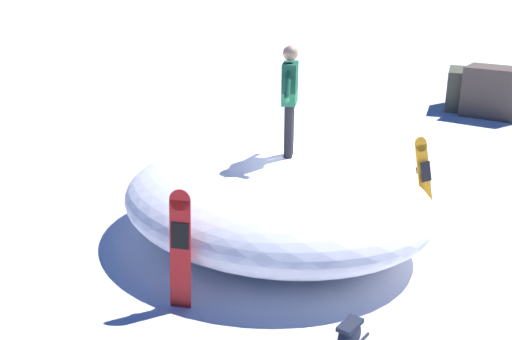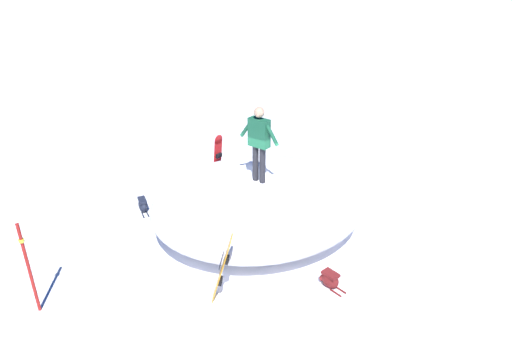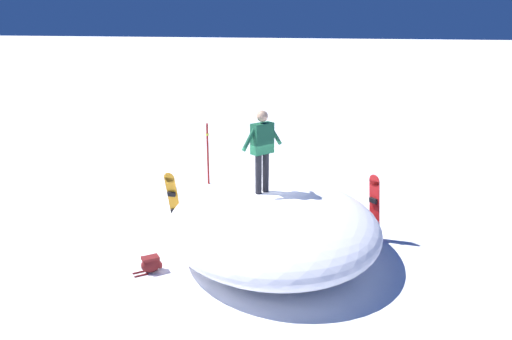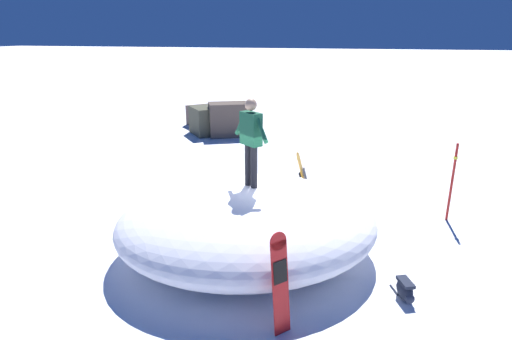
% 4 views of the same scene
% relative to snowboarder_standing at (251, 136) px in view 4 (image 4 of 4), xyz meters
% --- Properties ---
extents(ground, '(240.00, 240.00, 0.00)m').
position_rel_snowboarder_standing_xyz_m(ground, '(0.44, 0.35, -2.46)').
color(ground, white).
extents(snow_mound, '(6.72, 6.37, 1.42)m').
position_rel_snowboarder_standing_xyz_m(snow_mound, '(-0.01, -0.24, -1.76)').
color(snow_mound, white).
rests_on(snow_mound, ground).
extents(snowboarder_standing, '(0.89, 0.73, 1.79)m').
position_rel_snowboarder_standing_xyz_m(snowboarder_standing, '(0.00, 0.00, 0.00)').
color(snowboarder_standing, black).
rests_on(snowboarder_standing, snow_mound).
extents(snowboard_primary_upright, '(0.45, 0.28, 1.54)m').
position_rel_snowboarder_standing_xyz_m(snowboard_primary_upright, '(0.73, 2.38, -1.67)').
color(snowboard_primary_upright, orange).
rests_on(snowboard_primary_upright, ground).
extents(snowboard_secondary_upright, '(0.34, 0.35, 1.65)m').
position_rel_snowboarder_standing_xyz_m(snowboard_secondary_upright, '(1.13, -2.42, -1.61)').
color(snowboard_secondary_upright, red).
rests_on(snowboard_secondary_upright, ground).
extents(backpack_near, '(0.42, 0.67, 0.36)m').
position_rel_snowboarder_standing_xyz_m(backpack_near, '(3.07, -1.07, -2.28)').
color(backpack_near, '#1E2333').
rests_on(backpack_near, ground).
extents(backpack_far, '(0.54, 0.59, 0.35)m').
position_rel_snowboarder_standing_xyz_m(backpack_far, '(-1.42, 2.03, -2.29)').
color(backpack_far, maroon).
rests_on(backpack_far, ground).
extents(trail_marker_pole, '(0.10, 0.10, 1.95)m').
position_rel_snowboarder_standing_xyz_m(trail_marker_pole, '(4.28, 2.65, -1.44)').
color(trail_marker_pole, '#A51E19').
rests_on(trail_marker_pole, ground).
extents(rock_outcrop, '(3.85, 3.69, 1.48)m').
position_rel_snowboarder_standing_xyz_m(rock_outcrop, '(-4.63, 10.33, -1.87)').
color(rock_outcrop, brown).
rests_on(rock_outcrop, ground).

